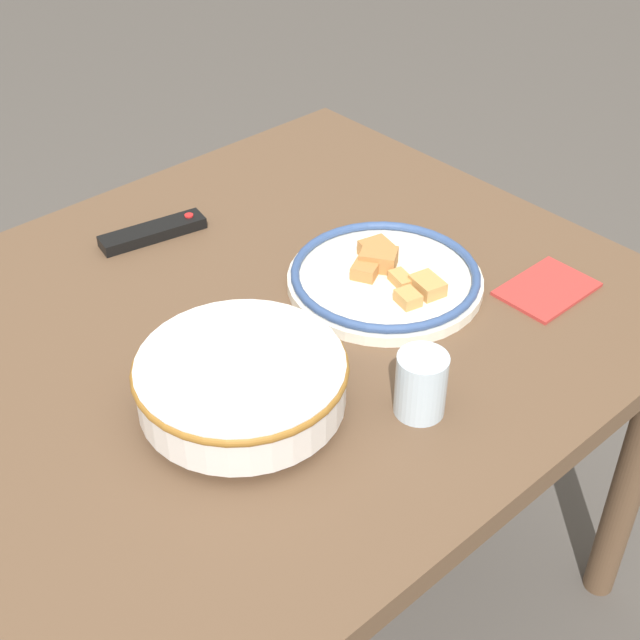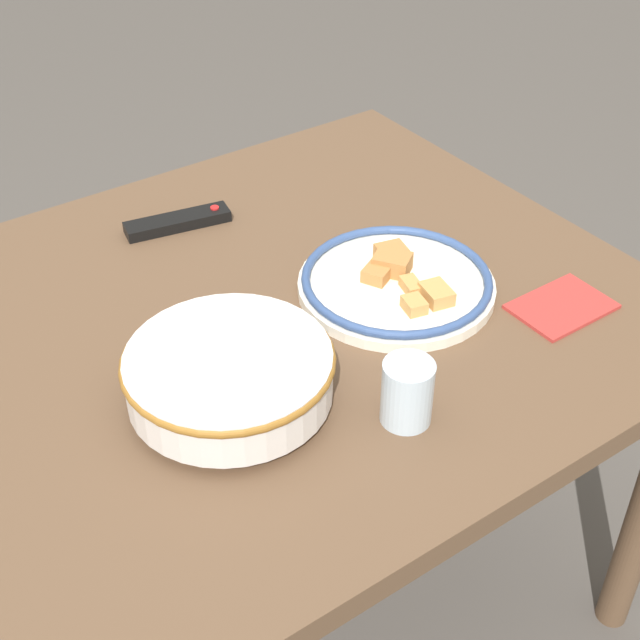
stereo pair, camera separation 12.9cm
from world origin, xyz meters
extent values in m
plane|color=#4C4742|center=(0.00, 0.00, 0.00)|extent=(8.00, 8.00, 0.00)
cube|color=brown|center=(0.00, 0.00, 0.70)|extent=(1.16, 0.98, 0.04)
cylinder|color=brown|center=(0.51, 0.42, 0.34)|extent=(0.06, 0.06, 0.68)
cylinder|color=silver|center=(-0.15, -0.15, 0.73)|extent=(0.12, 0.12, 0.01)
cylinder|color=silver|center=(-0.15, -0.15, 0.77)|extent=(0.28, 0.28, 0.07)
cylinder|color=#C67A33|center=(-0.15, -0.15, 0.77)|extent=(0.25, 0.25, 0.06)
torus|color=#936023|center=(-0.15, -0.15, 0.80)|extent=(0.29, 0.29, 0.01)
cylinder|color=silver|center=(0.19, -0.07, 0.73)|extent=(0.31, 0.31, 0.02)
torus|color=#334C7F|center=(0.19, -0.07, 0.75)|extent=(0.30, 0.30, 0.01)
cube|color=tan|center=(0.17, -0.15, 0.75)|extent=(0.04, 0.04, 0.02)
cube|color=tan|center=(0.20, -0.10, 0.75)|extent=(0.03, 0.05, 0.02)
cube|color=#B2753D|center=(0.21, -0.05, 0.76)|extent=(0.07, 0.07, 0.03)
cube|color=#B2753D|center=(0.18, -0.04, 0.75)|extent=(0.07, 0.06, 0.02)
cube|color=tan|center=(0.21, -0.15, 0.75)|extent=(0.05, 0.06, 0.02)
cube|color=#B2753D|center=(0.22, -0.02, 0.75)|extent=(0.06, 0.05, 0.03)
cube|color=black|center=(0.00, 0.30, 0.73)|extent=(0.19, 0.08, 0.02)
cylinder|color=red|center=(0.07, 0.29, 0.74)|extent=(0.02, 0.02, 0.00)
cylinder|color=silver|center=(0.02, -0.31, 0.77)|extent=(0.07, 0.07, 0.09)
cube|color=#B2332D|center=(0.38, -0.26, 0.73)|extent=(0.15, 0.11, 0.01)
camera|label=1|loc=(-0.67, -0.87, 1.55)|focal=50.00mm
camera|label=2|loc=(-0.56, -0.95, 1.55)|focal=50.00mm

